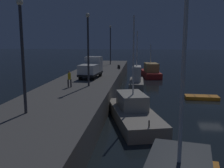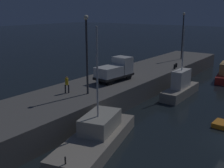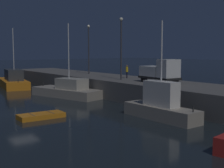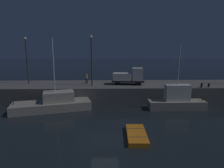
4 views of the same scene
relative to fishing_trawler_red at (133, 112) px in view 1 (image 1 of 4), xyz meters
The scene contains 13 objects.
ground_plane 10.91m from the fishing_trawler_red, 51.69° to the right, with size 320.00×320.00×0.00m, color black.
pier_quay 9.15m from the fishing_trawler_red, 42.50° to the left, with size 61.82×7.54×2.27m.
fishing_trawler_red is the anchor object (origin of this frame).
fishing_boat_blue 28.38m from the fishing_trawler_red, ahead, with size 8.87×4.00×6.17m.
fishing_boat_white 16.11m from the fishing_trawler_red, ahead, with size 7.39×2.04×8.32m.
dinghy_orange_near 12.53m from the fishing_trawler_red, 39.97° to the right, with size 1.87×4.00×0.46m.
lamp_post_west 10.94m from the fishing_trawler_red, 130.29° to the left, with size 0.44×0.44×7.44m.
lamp_post_east 8.91m from the fishing_trawler_red, 46.59° to the left, with size 0.44×0.44×7.54m.
lamp_post_central 29.98m from the fishing_trawler_red, 10.43° to the left, with size 0.44×0.44×7.58m.
utility_truck 12.22m from the fishing_trawler_red, 28.57° to the left, with size 5.18×2.50×2.64m.
dockworker 7.95m from the fishing_trawler_red, 61.83° to the left, with size 0.44×0.44×1.72m.
bollard_west 22.30m from the fishing_trawler_red, ahead, with size 0.28×0.28×0.58m, color black.
bollard_central 21.05m from the fishing_trawler_red, ahead, with size 0.28×0.28×0.64m, color black.
Camera 1 is at (-28.93, 8.03, 7.17)m, focal length 41.68 mm.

